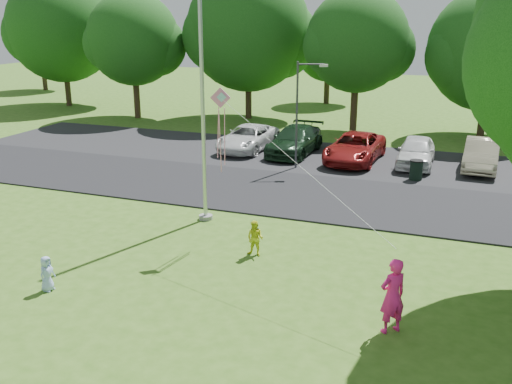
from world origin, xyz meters
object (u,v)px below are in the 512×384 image
(street_lamp, at_px, (301,106))
(woman, at_px, (393,296))
(flagpole, at_px, (203,106))
(kite, at_px, (224,114))
(trash_can, at_px, (416,170))
(child_blue, at_px, (47,274))
(child_yellow, at_px, (255,238))

(street_lamp, xyz_separation_m, woman, (6.15, -13.56, -2.13))
(flagpole, distance_m, woman, 9.77)
(flagpole, height_order, kite, flagpole)
(trash_can, bearing_deg, child_blue, -120.10)
(kite, bearing_deg, street_lamp, 74.00)
(flagpole, xyz_separation_m, street_lamp, (1.25, 8.07, -1.09))
(woman, distance_m, child_yellow, 5.50)
(woman, distance_m, child_blue, 9.11)
(child_yellow, height_order, kite, kite)
(flagpole, bearing_deg, trash_can, 49.36)
(trash_can, distance_m, kite, 11.57)
(child_yellow, bearing_deg, woman, -28.93)
(kite, bearing_deg, trash_can, 43.98)
(street_lamp, relative_size, kite, 0.81)
(trash_can, bearing_deg, woman, -87.15)
(woman, height_order, kite, kite)
(child_blue, bearing_deg, flagpole, -11.04)
(woman, bearing_deg, child_blue, -35.76)
(street_lamp, distance_m, child_yellow, 10.92)
(flagpole, height_order, street_lamp, flagpole)
(flagpole, relative_size, child_blue, 10.05)
(street_lamp, distance_m, kite, 9.94)
(child_yellow, distance_m, kite, 3.97)
(flagpole, relative_size, street_lamp, 1.96)
(flagpole, distance_m, trash_can, 10.98)
(trash_can, xyz_separation_m, woman, (0.66, -13.34, 0.45))
(trash_can, height_order, kite, kite)
(child_yellow, bearing_deg, child_blue, -132.20)
(woman, relative_size, child_yellow, 1.65)
(child_yellow, bearing_deg, trash_can, 74.18)
(woman, xyz_separation_m, child_yellow, (-4.56, 3.06, -0.37))
(trash_can, bearing_deg, flagpole, -130.64)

